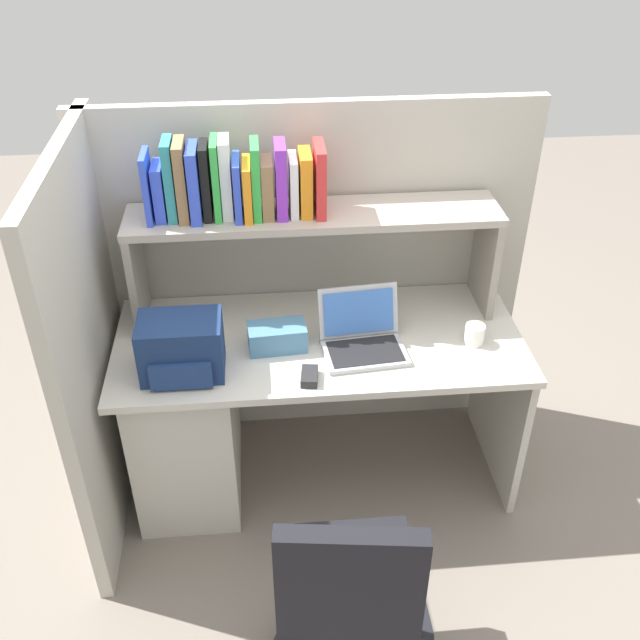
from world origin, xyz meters
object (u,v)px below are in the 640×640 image
object	(u,v)px
paper_cup	(474,334)
tissue_box	(277,337)
computer_mouse	(310,376)
office_chair	(348,611)
backpack	(181,348)
laptop	(362,337)

from	to	relation	value
paper_cup	tissue_box	size ratio (longest dim) A/B	0.37
computer_mouse	office_chair	xyz separation A→B (m)	(0.06, -0.72, -0.35)
computer_mouse	paper_cup	size ratio (longest dim) A/B	1.29
computer_mouse	office_chair	distance (m)	0.81
office_chair	paper_cup	bearing A→B (deg)	-116.53
backpack	office_chair	xyz separation A→B (m)	(0.51, -0.81, -0.44)
backpack	paper_cup	bearing A→B (deg)	4.20
backpack	paper_cup	world-z (taller)	backpack
computer_mouse	tissue_box	size ratio (longest dim) A/B	0.47
backpack	office_chair	distance (m)	1.06
backpack	paper_cup	xyz separation A→B (m)	(1.11, 0.08, -0.07)
paper_cup	tissue_box	bearing A→B (deg)	177.14
paper_cup	office_chair	xyz separation A→B (m)	(-0.60, -0.90, -0.38)
laptop	tissue_box	distance (m)	0.33
laptop	backpack	world-z (taller)	backpack
tissue_box	laptop	bearing A→B (deg)	-9.89
laptop	computer_mouse	size ratio (longest dim) A/B	3.20
laptop	office_chair	distance (m)	0.99
backpack	computer_mouse	size ratio (longest dim) A/B	2.88
tissue_box	computer_mouse	bearing A→B (deg)	-67.17
backpack	tissue_box	xyz separation A→B (m)	(0.35, 0.12, -0.06)
computer_mouse	laptop	bearing A→B (deg)	46.86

